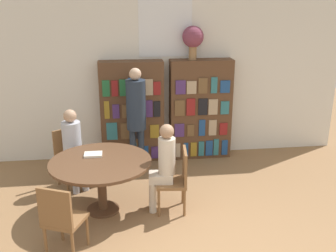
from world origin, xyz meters
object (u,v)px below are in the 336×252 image
(bookshelf_left, at_px, (132,112))
(reading_table, at_px, (101,168))
(chair_left_side, at_px, (70,155))
(seated_reader_right, at_px, (163,164))
(chair_near_camera, at_px, (61,217))
(librarian_standing, at_px, (136,109))
(flower_vase, at_px, (193,38))
(seated_reader_left, at_px, (73,145))
(bookshelf_right, at_px, (200,109))
(chair_far_side, at_px, (177,177))

(bookshelf_left, height_order, reading_table, bookshelf_left)
(chair_left_side, distance_m, seated_reader_right, 1.65)
(chair_near_camera, distance_m, librarian_standing, 2.43)
(flower_vase, bearing_deg, seated_reader_left, -152.59)
(chair_near_camera, bearing_deg, bookshelf_left, 95.07)
(bookshelf_right, xyz_separation_m, flower_vase, (-0.16, 0.00, 1.24))
(bookshelf_right, bearing_deg, chair_left_side, -158.73)
(chair_far_side, relative_size, seated_reader_right, 0.71)
(bookshelf_left, xyz_separation_m, chair_left_side, (-1.00, -0.86, -0.39))
(librarian_standing, bearing_deg, seated_reader_right, -77.93)
(chair_left_side, xyz_separation_m, librarian_standing, (1.05, 0.36, 0.58))
(flower_vase, relative_size, reading_table, 0.42)
(chair_left_side, bearing_deg, flower_vase, 172.65)
(bookshelf_left, distance_m, flower_vase, 1.63)
(bookshelf_left, relative_size, chair_left_side, 2.01)
(chair_left_side, bearing_deg, bookshelf_right, 171.06)
(chair_near_camera, xyz_separation_m, chair_left_side, (-0.10, 1.80, 0.00))
(chair_near_camera, height_order, seated_reader_right, seated_reader_right)
(flower_vase, height_order, seated_reader_left, flower_vase)
(chair_far_side, distance_m, seated_reader_left, 1.66)
(bookshelf_left, relative_size, chair_near_camera, 2.01)
(bookshelf_right, distance_m, reading_table, 2.44)
(chair_far_side, bearing_deg, reading_table, 90.00)
(seated_reader_left, distance_m, seated_reader_right, 1.48)
(flower_vase, relative_size, chair_near_camera, 0.64)
(bookshelf_right, bearing_deg, chair_near_camera, -128.36)
(bookshelf_left, distance_m, seated_reader_right, 1.86)
(bookshelf_right, distance_m, chair_far_side, 2.00)
(bookshelf_right, xyz_separation_m, librarian_standing, (-1.16, -0.50, 0.19))
(bookshelf_left, relative_size, seated_reader_left, 1.43)
(reading_table, distance_m, chair_left_side, 1.02)
(flower_vase, height_order, reading_table, flower_vase)
(bookshelf_left, relative_size, reading_table, 1.31)
(chair_left_side, relative_size, librarian_standing, 0.51)
(chair_left_side, relative_size, seated_reader_right, 0.71)
(chair_near_camera, relative_size, seated_reader_left, 0.71)
(bookshelf_right, relative_size, chair_far_side, 2.01)
(flower_vase, bearing_deg, seated_reader_right, -111.48)
(chair_left_side, height_order, seated_reader_left, seated_reader_left)
(chair_far_side, distance_m, librarian_standing, 1.53)
(chair_left_side, bearing_deg, bookshelf_left, -169.62)
(reading_table, xyz_separation_m, chair_near_camera, (-0.41, -0.93, -0.15))
(chair_near_camera, distance_m, seated_reader_right, 1.51)
(bookshelf_right, height_order, chair_near_camera, bookshelf_right)
(bookshelf_right, xyz_separation_m, chair_left_side, (-2.21, -0.86, -0.39))
(chair_far_side, bearing_deg, flower_vase, -10.34)
(seated_reader_right, bearing_deg, chair_far_side, -90.00)
(bookshelf_left, relative_size, bookshelf_right, 1.00)
(flower_vase, bearing_deg, reading_table, -131.54)
(bookshelf_left, xyz_separation_m, flower_vase, (1.05, 0.00, 1.24))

